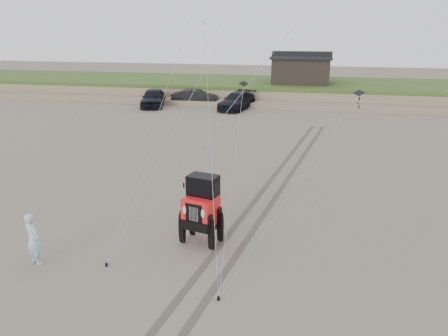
{
  "coord_description": "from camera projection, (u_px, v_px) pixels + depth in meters",
  "views": [
    {
      "loc": [
        3.84,
        -12.08,
        7.61
      ],
      "look_at": [
        0.64,
        3.0,
        2.6
      ],
      "focal_mm": 35.0,
      "sensor_mm": 36.0,
      "label": 1
    }
  ],
  "objects": [
    {
      "name": "stake_main",
      "position": [
        106.0,
        265.0,
        14.52
      ],
      "size": [
        0.08,
        0.08,
        0.12
      ],
      "primitive_type": "cylinder",
      "color": "black",
      "rests_on": "ground"
    },
    {
      "name": "cabin",
      "position": [
        301.0,
        69.0,
        47.38
      ],
      "size": [
        6.4,
        5.4,
        3.35
      ],
      "color": "black",
      "rests_on": "dune_ridge"
    },
    {
      "name": "man",
      "position": [
        33.0,
        239.0,
        14.45
      ],
      "size": [
        0.78,
        0.65,
        1.82
      ],
      "primitive_type": "imported",
      "rotation": [
        0.0,
        0.0,
        2.77
      ],
      "color": "#8AB5D5",
      "rests_on": "ground"
    },
    {
      "name": "truck_c",
      "position": [
        237.0,
        101.0,
        41.91
      ],
      "size": [
        3.37,
        5.84,
        1.59
      ],
      "primitive_type": "imported",
      "rotation": [
        0.0,
        0.0,
        -0.22
      ],
      "color": "black",
      "rests_on": "ground"
    },
    {
      "name": "dune_ridge",
      "position": [
        282.0,
        90.0,
        48.98
      ],
      "size": [
        160.0,
        14.25,
        1.73
      ],
      "color": "#7A6B54",
      "rests_on": "ground"
    },
    {
      "name": "ground",
      "position": [
        186.0,
        269.0,
        14.35
      ],
      "size": [
        160.0,
        160.0,
        0.0
      ],
      "primitive_type": "plane",
      "color": "#6B6054",
      "rests_on": "ground"
    },
    {
      "name": "truck_b",
      "position": [
        195.0,
        97.0,
        44.41
      ],
      "size": [
        4.74,
        1.77,
        1.55
      ],
      "primitive_type": "imported",
      "rotation": [
        0.0,
        0.0,
        1.6
      ],
      "color": "black",
      "rests_on": "ground"
    },
    {
      "name": "truck_a",
      "position": [
        153.0,
        98.0,
        43.26
      ],
      "size": [
        3.25,
        5.54,
        1.77
      ],
      "primitive_type": "imported",
      "rotation": [
        0.0,
        0.0,
        0.24
      ],
      "color": "black",
      "rests_on": "ground"
    },
    {
      "name": "tire_tracks",
      "position": [
        272.0,
        189.0,
        21.4
      ],
      "size": [
        5.22,
        29.74,
        0.01
      ],
      "color": "#4C443D",
      "rests_on": "ground"
    },
    {
      "name": "stake_aux",
      "position": [
        218.0,
        298.0,
        12.71
      ],
      "size": [
        0.08,
        0.08,
        0.12
      ],
      "primitive_type": "cylinder",
      "color": "black",
      "rests_on": "ground"
    },
    {
      "name": "jeep",
      "position": [
        201.0,
        217.0,
        15.87
      ],
      "size": [
        3.55,
        5.86,
        2.03
      ],
      "primitive_type": null,
      "rotation": [
        0.0,
        0.0,
        -0.23
      ],
      "color": "red",
      "rests_on": "ground"
    }
  ]
}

